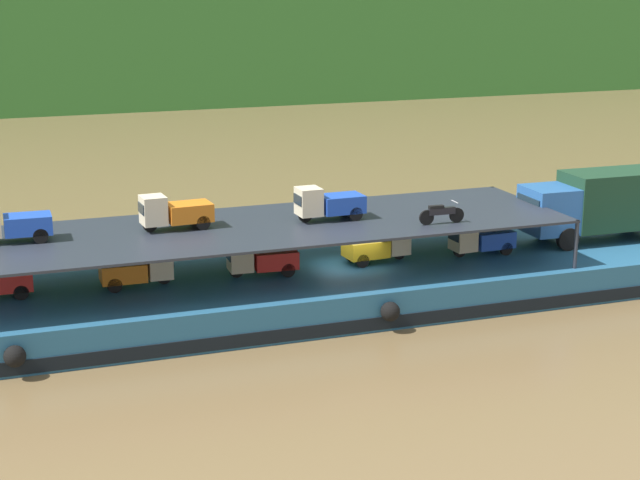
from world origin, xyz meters
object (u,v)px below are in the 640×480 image
(covered_lorry, at_px, (601,203))
(mini_truck_lower_aft, at_px, (138,269))
(cargo_barge, at_px, (350,283))
(mini_truck_upper_stern, at_px, (12,224))
(mini_truck_lower_bow, at_px, (480,239))
(mini_truck_lower_fore, at_px, (378,246))
(mini_truck_upper_mid, at_px, (175,212))
(mini_truck_upper_fore, at_px, (328,203))
(motorcycle_upper_port, at_px, (441,213))
(mini_truck_lower_mid, at_px, (261,259))

(covered_lorry, relative_size, mini_truck_lower_aft, 2.86)
(cargo_barge, height_order, mini_truck_upper_stern, mini_truck_upper_stern)
(covered_lorry, height_order, mini_truck_lower_bow, covered_lorry)
(mini_truck_lower_fore, xyz_separation_m, mini_truck_upper_mid, (-8.34, 0.44, 2.00))
(mini_truck_lower_fore, xyz_separation_m, mini_truck_upper_fore, (-2.25, -0.16, 2.00))
(mini_truck_lower_bow, relative_size, mini_truck_upper_mid, 1.00)
(covered_lorry, relative_size, motorcycle_upper_port, 4.15)
(mini_truck_lower_aft, distance_m, mini_truck_lower_bow, 14.45)
(mini_truck_lower_fore, distance_m, mini_truck_upper_mid, 8.59)
(mini_truck_upper_fore, bearing_deg, mini_truck_lower_bow, -2.42)
(mini_truck_upper_mid, bearing_deg, mini_truck_lower_aft, -163.51)
(covered_lorry, height_order, mini_truck_lower_mid, covered_lorry)
(mini_truck_lower_fore, bearing_deg, mini_truck_upper_stern, 177.67)
(mini_truck_lower_bow, height_order, mini_truck_upper_fore, mini_truck_upper_fore)
(mini_truck_upper_fore, bearing_deg, covered_lorry, -0.05)
(mini_truck_lower_mid, xyz_separation_m, mini_truck_lower_bow, (9.62, -0.21, 0.00))
(mini_truck_lower_aft, height_order, mini_truck_lower_fore, same)
(mini_truck_lower_fore, distance_m, mini_truck_upper_stern, 14.52)
(mini_truck_lower_bow, xyz_separation_m, motorcycle_upper_port, (-2.80, -1.83, 1.74))
(mini_truck_lower_mid, height_order, motorcycle_upper_port, motorcycle_upper_port)
(mini_truck_upper_stern, bearing_deg, covered_lorry, -1.74)
(cargo_barge, xyz_separation_m, mini_truck_lower_fore, (1.32, 0.18, 1.44))
(covered_lorry, bearing_deg, mini_truck_lower_bow, -177.43)
(covered_lorry, xyz_separation_m, motorcycle_upper_port, (-8.90, -2.10, 0.74))
(cargo_barge, height_order, mini_truck_lower_aft, mini_truck_lower_aft)
(covered_lorry, xyz_separation_m, mini_truck_upper_mid, (-18.94, 0.62, 1.00))
(mini_truck_upper_mid, distance_m, motorcycle_upper_port, 10.41)
(covered_lorry, relative_size, mini_truck_lower_fore, 2.82)
(mini_truck_lower_mid, bearing_deg, covered_lorry, 0.23)
(mini_truck_lower_bow, xyz_separation_m, mini_truck_upper_stern, (-18.87, 1.03, 2.00))
(mini_truck_lower_bow, height_order, mini_truck_upper_mid, mini_truck_upper_mid)
(mini_truck_lower_aft, xyz_separation_m, mini_truck_upper_mid, (1.60, 0.47, 2.00))
(mini_truck_lower_mid, height_order, mini_truck_lower_bow, same)
(mini_truck_lower_fore, xyz_separation_m, mini_truck_upper_stern, (-14.37, 0.58, 2.00))
(mini_truck_upper_mid, relative_size, motorcycle_upper_port, 1.47)
(mini_truck_lower_aft, relative_size, mini_truck_lower_bow, 0.99)
(mini_truck_lower_bow, distance_m, motorcycle_upper_port, 3.77)
(covered_lorry, height_order, motorcycle_upper_port, covered_lorry)
(mini_truck_lower_aft, distance_m, mini_truck_upper_mid, 2.61)
(mini_truck_lower_mid, distance_m, mini_truck_lower_fore, 5.12)
(mini_truck_upper_stern, distance_m, motorcycle_upper_port, 16.33)
(covered_lorry, distance_m, mini_truck_lower_bow, 6.19)
(mini_truck_upper_stern, relative_size, mini_truck_upper_fore, 1.00)
(mini_truck_upper_mid, bearing_deg, motorcycle_upper_port, -15.15)
(mini_truck_upper_mid, xyz_separation_m, mini_truck_upper_fore, (6.09, -0.61, 0.00))
(mini_truck_upper_mid, bearing_deg, covered_lorry, -1.87)
(cargo_barge, height_order, mini_truck_upper_mid, mini_truck_upper_mid)
(mini_truck_lower_aft, relative_size, mini_truck_upper_mid, 0.99)
(mini_truck_upper_stern, bearing_deg, motorcycle_upper_port, -10.10)
(cargo_barge, relative_size, mini_truck_upper_mid, 12.11)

